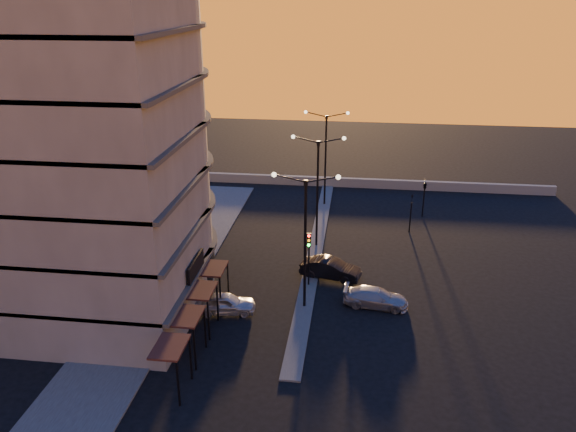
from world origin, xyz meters
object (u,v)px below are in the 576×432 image
Objects in this scene: streetlamp_mid at (318,183)px; car_hatchback at (225,303)px; car_wagon at (376,298)px; car_sedan at (330,269)px; traffic_light_main at (309,251)px.

streetlamp_mid reaches higher than car_hatchback.
streetlamp_mid reaches higher than car_wagon.
car_hatchback reaches higher than car_wagon.
car_sedan is (6.67, 5.86, 0.05)m from car_hatchback.
car_sedan reaches higher than car_hatchback.
traffic_light_main is (0.00, -7.13, -2.70)m from streetlamp_mid.
streetlamp_mid is at bearing 28.01° from car_sedan.
car_sedan is 4.98m from car_wagon.
car_sedan is (1.50, 1.64, -2.15)m from traffic_light_main.
car_wagon is at bearing -23.53° from traffic_light_main.
car_wagon is (9.97, 2.13, -0.05)m from car_hatchback.
car_sedan reaches higher than car_wagon.
car_hatchback is at bearing 108.00° from car_wagon.
car_hatchback is (-5.17, -11.35, -4.90)m from streetlamp_mid.
car_hatchback is 0.92× the size of car_wagon.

